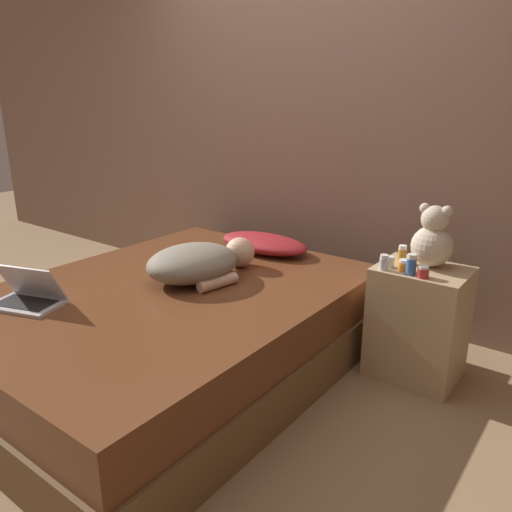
# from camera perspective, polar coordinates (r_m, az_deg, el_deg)

# --- Properties ---
(ground_plane) EXTENTS (12.00, 12.00, 0.00)m
(ground_plane) POSITION_cam_1_polar(r_m,az_deg,el_deg) (2.85, -9.41, -12.46)
(ground_plane) COLOR #937551
(wall_back) EXTENTS (8.00, 0.06, 2.60)m
(wall_back) POSITION_cam_1_polar(r_m,az_deg,el_deg) (3.49, 5.72, 15.67)
(wall_back) COLOR #846656
(wall_back) RESTS_ON ground_plane
(bed) EXTENTS (1.58, 2.06, 0.47)m
(bed) POSITION_cam_1_polar(r_m,az_deg,el_deg) (2.74, -9.65, -8.23)
(bed) COLOR brown
(bed) RESTS_ON ground_plane
(nightstand) EXTENTS (0.44, 0.37, 0.60)m
(nightstand) POSITION_cam_1_polar(r_m,az_deg,el_deg) (2.75, 18.01, -7.25)
(nightstand) COLOR tan
(nightstand) RESTS_ON ground_plane
(pillow) EXTENTS (0.63, 0.32, 0.11)m
(pillow) POSITION_cam_1_polar(r_m,az_deg,el_deg) (3.20, 0.90, 1.48)
(pillow) COLOR maroon
(pillow) RESTS_ON bed
(person_lying) EXTENTS (0.50, 0.71, 0.19)m
(person_lying) POSITION_cam_1_polar(r_m,az_deg,el_deg) (2.72, -6.58, -0.67)
(person_lying) COLOR gray
(person_lying) RESTS_ON bed
(laptop) EXTENTS (0.38, 0.30, 0.19)m
(laptop) POSITION_cam_1_polar(r_m,az_deg,el_deg) (2.62, -24.61, -4.16)
(laptop) COLOR silver
(laptop) RESTS_ON bed
(teddy_bear) EXTENTS (0.21, 0.21, 0.32)m
(teddy_bear) POSITION_cam_1_polar(r_m,az_deg,el_deg) (2.65, 19.53, 1.77)
(teddy_bear) COLOR beige
(teddy_bear) RESTS_ON nightstand
(bottle_red) EXTENTS (0.05, 0.05, 0.06)m
(bottle_red) POSITION_cam_1_polar(r_m,az_deg,el_deg) (2.50, 18.56, -1.73)
(bottle_red) COLOR #B72D2D
(bottle_red) RESTS_ON nightstand
(bottle_blue) EXTENTS (0.05, 0.05, 0.10)m
(bottle_blue) POSITION_cam_1_polar(r_m,az_deg,el_deg) (2.51, 17.33, -0.96)
(bottle_blue) COLOR #3866B2
(bottle_blue) RESTS_ON nightstand
(bottle_clear) EXTENTS (0.04, 0.04, 0.08)m
(bottle_clear) POSITION_cam_1_polar(r_m,az_deg,el_deg) (2.55, 14.41, -0.72)
(bottle_clear) COLOR silver
(bottle_clear) RESTS_ON nightstand
(bottle_white) EXTENTS (0.04, 0.04, 0.06)m
(bottle_white) POSITION_cam_1_polar(r_m,az_deg,el_deg) (2.60, 15.09, -0.67)
(bottle_white) COLOR white
(bottle_white) RESTS_ON nightstand
(bottle_orange) EXTENTS (0.05, 0.05, 0.06)m
(bottle_orange) POSITION_cam_1_polar(r_m,az_deg,el_deg) (2.57, 16.55, -1.03)
(bottle_orange) COLOR orange
(bottle_orange) RESTS_ON nightstand
(bottle_amber) EXTENTS (0.04, 0.04, 0.09)m
(bottle_amber) POSITION_cam_1_polar(r_m,az_deg,el_deg) (2.68, 16.36, 0.19)
(bottle_amber) COLOR gold
(bottle_amber) RESTS_ON nightstand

